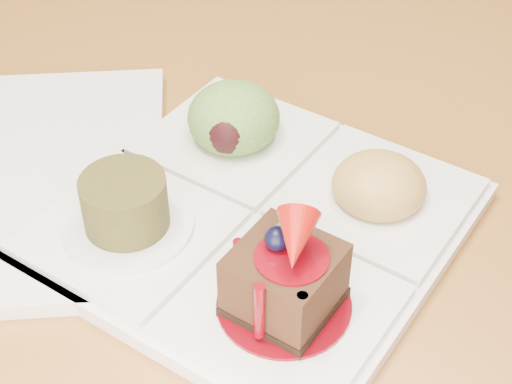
# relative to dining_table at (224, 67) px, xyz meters

# --- Properties ---
(dining_table) EXTENTS (1.00, 1.80, 0.75)m
(dining_table) POSITION_rel_dining_table_xyz_m (0.00, 0.00, 0.00)
(dining_table) COLOR #A16429
(dining_table) RESTS_ON ground
(sampler_plate) EXTENTS (0.34, 0.34, 0.10)m
(sampler_plate) POSITION_rel_dining_table_xyz_m (0.09, -0.30, 0.09)
(sampler_plate) COLOR silver
(sampler_plate) RESTS_ON dining_table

